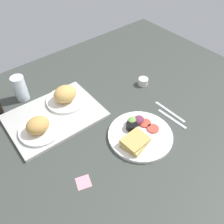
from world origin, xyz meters
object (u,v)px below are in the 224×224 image
object	(u,v)px
bread_plate_near	(39,127)
knife	(170,112)
bread_plate_far	(65,96)
drinking_glass	(20,88)
fork	(172,119)
sticky_note	(83,182)
plate_with_salad	(139,134)
espresso_cup	(143,82)
serving_tray	(55,116)

from	to	relation	value
bread_plate_near	knife	distance (cm)	64.64
bread_plate_near	knife	size ratio (longest dim) A/B	1.05
bread_plate_far	drinking_glass	world-z (taller)	drinking_glass
bread_plate_near	fork	xyz separation A→B (cm)	(54.84, -32.52, -4.48)
fork	sticky_note	bearing A→B (deg)	87.70
bread_plate_near	bread_plate_far	size ratio (longest dim) A/B	0.97
bread_plate_near	plate_with_salad	world-z (taller)	bread_plate_near
espresso_cup	fork	distance (cm)	30.07
serving_tray	plate_with_salad	distance (cm)	42.76
bread_plate_near	knife	xyz separation A→B (cm)	(57.84, -28.52, -4.48)
bread_plate_far	espresso_cup	world-z (taller)	bread_plate_far
serving_tray	drinking_glass	xyz separation A→B (cm)	(-6.10, 23.29, 6.15)
drinking_glass	knife	size ratio (longest dim) A/B	0.73
espresso_cup	bread_plate_near	bearing A→B (deg)	176.69
bread_plate_near	fork	distance (cm)	63.91
fork	bread_plate_near	bearing A→B (deg)	56.45
serving_tray	fork	world-z (taller)	serving_tray
plate_with_salad	serving_tray	bearing A→B (deg)	123.70
sticky_note	bread_plate_far	bearing A→B (deg)	66.31
drinking_glass	knife	bearing A→B (deg)	-46.96
bread_plate_near	sticky_note	distance (cm)	33.41
serving_tray	drinking_glass	bearing A→B (deg)	104.67
bread_plate_near	drinking_glass	xyz separation A→B (cm)	(4.37, 28.75, 2.22)
espresso_cup	fork	xyz separation A→B (cm)	(-8.19, -28.88, -1.75)
serving_tray	drinking_glass	size ratio (longest dim) A/B	3.24
drinking_glass	knife	world-z (taller)	drinking_glass
drinking_glass	bread_plate_far	bearing A→B (deg)	-49.72
bread_plate_near	espresso_cup	xyz separation A→B (cm)	(63.03, -3.64, -2.73)
knife	fork	bearing A→B (deg)	142.02
fork	drinking_glass	bearing A→B (deg)	36.60
plate_with_salad	sticky_note	distance (cm)	33.06
plate_with_salad	sticky_note	size ratio (longest dim) A/B	5.33
drinking_glass	fork	size ratio (longest dim) A/B	0.82
bread_plate_near	espresso_cup	distance (cm)	63.19
serving_tray	bread_plate_far	xyz separation A→B (cm)	(9.76, 4.59, 4.51)
plate_with_salad	sticky_note	xyz separation A→B (cm)	(-32.89, -2.95, -1.60)
bread_plate_far	espresso_cup	size ratio (longest dim) A/B	3.67
bread_plate_far	drinking_glass	xyz separation A→B (cm)	(-15.85, 18.70, 1.64)
drinking_glass	espresso_cup	size ratio (longest dim) A/B	2.48
bread_plate_far	knife	xyz separation A→B (cm)	(37.62, -38.56, -5.06)
drinking_glass	sticky_note	world-z (taller)	drinking_glass
serving_tray	plate_with_salad	xyz separation A→B (cm)	(23.72, -35.57, 0.86)
knife	espresso_cup	bearing A→B (deg)	-12.89
bread_plate_far	plate_with_salad	size ratio (longest dim) A/B	0.69
plate_with_salad	fork	world-z (taller)	plate_with_salad
serving_tray	sticky_note	distance (cm)	39.60
sticky_note	serving_tray	bearing A→B (deg)	76.62
plate_with_salad	espresso_cup	bearing A→B (deg)	42.54
bread_plate_near	fork	size ratio (longest dim) A/B	1.17
plate_with_salad	espresso_cup	size ratio (longest dim) A/B	5.33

